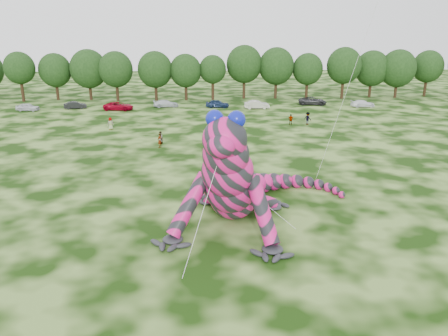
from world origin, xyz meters
TOP-DOWN VIEW (x-y plane):
  - ground at (0.00, 0.00)m, footprint 240.00×240.00m
  - inflatable_gecko at (0.95, 1.01)m, footprint 18.82×20.77m
  - tree_3 at (-35.72, 57.07)m, footprint 5.81×5.23m
  - tree_4 at (-29.64, 58.71)m, footprint 6.22×5.60m
  - tree_5 at (-23.12, 58.44)m, footprint 7.16×6.44m
  - tree_6 at (-17.56, 56.68)m, footprint 6.52×5.86m
  - tree_7 at (-10.08, 56.80)m, footprint 6.68×6.01m
  - tree_8 at (-4.22, 56.99)m, footprint 6.14×5.53m
  - tree_9 at (1.06, 57.35)m, footprint 5.27×4.74m
  - tree_10 at (7.40, 58.58)m, footprint 7.09×6.38m
  - tree_11 at (13.79, 58.20)m, footprint 7.01×6.31m
  - tree_12 at (20.01, 57.74)m, footprint 5.99×5.39m
  - tree_13 at (27.13, 57.13)m, footprint 6.83×6.15m
  - tree_14 at (33.46, 58.72)m, footprint 6.82×6.14m
  - tree_15 at (38.47, 57.77)m, footprint 7.17×6.45m
  - tree_16 at (45.45, 59.37)m, footprint 6.26×5.63m
  - car_0 at (-31.20, 46.75)m, footprint 4.04×2.05m
  - car_1 at (-23.56, 48.35)m, footprint 4.03×2.09m
  - car_2 at (-15.67, 46.45)m, footprint 5.36×2.99m
  - car_3 at (-7.69, 49.07)m, footprint 4.66×2.33m
  - car_4 at (1.57, 48.06)m, footprint 4.32×2.17m
  - car_5 at (8.47, 46.45)m, footprint 4.46×1.66m
  - car_6 at (19.32, 49.98)m, footprint 5.47×3.18m
  - car_7 at (27.79, 47.11)m, footprint 4.31×1.81m
  - spectator_3 at (11.65, 32.53)m, footprint 1.01×0.56m
  - spectator_2 at (14.20, 32.72)m, footprint 1.31×1.34m
  - spectator_5 at (0.25, 20.16)m, footprint 1.59×0.63m
  - spectator_0 at (-6.51, 20.87)m, footprint 0.66×0.75m
  - spectator_4 at (-14.16, 31.04)m, footprint 1.00×0.87m
  - spectator_1 at (-6.55, 22.61)m, footprint 0.72×0.86m

SIDE VIEW (x-z plane):
  - ground at x=0.00m, z-range 0.00..0.00m
  - car_7 at x=27.79m, z-range 0.00..1.24m
  - car_1 at x=-23.56m, z-range 0.00..1.27m
  - car_3 at x=-7.69m, z-range 0.00..1.30m
  - car_0 at x=-31.20m, z-range 0.00..1.32m
  - car_4 at x=1.57m, z-range 0.00..1.41m
  - car_2 at x=-15.67m, z-range 0.00..1.42m
  - car_6 at x=19.32m, z-range 0.00..1.43m
  - car_5 at x=8.47m, z-range 0.00..1.46m
  - spectator_1 at x=-6.55m, z-range 0.00..1.58m
  - spectator_3 at x=11.65m, z-range 0.00..1.62m
  - spectator_5 at x=0.25m, z-range 0.00..1.68m
  - spectator_4 at x=-14.16m, z-range 0.00..1.72m
  - spectator_0 at x=-6.51m, z-range 0.00..1.74m
  - spectator_2 at x=14.20m, z-range 0.00..1.85m
  - tree_9 at x=1.06m, z-range 0.00..8.68m
  - inflatable_gecko at x=0.95m, z-range 0.00..8.76m
  - tree_8 at x=-4.22m, z-range 0.00..8.94m
  - tree_12 at x=20.01m, z-range 0.00..8.97m
  - tree_4 at x=-29.64m, z-range 0.00..9.06m
  - tree_16 at x=45.45m, z-range 0.00..9.37m
  - tree_14 at x=33.46m, z-range 0.00..9.40m
  - tree_3 at x=-35.72m, z-range 0.00..9.44m
  - tree_7 at x=-10.08m, z-range 0.00..9.48m
  - tree_6 at x=-17.56m, z-range 0.00..9.49m
  - tree_15 at x=38.47m, z-range 0.00..9.63m
  - tree_5 at x=-23.12m, z-range 0.00..9.80m
  - tree_11 at x=13.79m, z-range 0.00..10.07m
  - tree_13 at x=27.13m, z-range 0.00..10.13m
  - tree_10 at x=7.40m, z-range 0.00..10.50m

